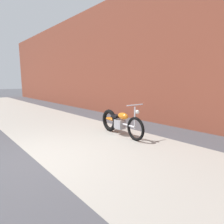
% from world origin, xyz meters
% --- Properties ---
extents(ground_plane, '(80.00, 80.00, 0.00)m').
position_xyz_m(ground_plane, '(0.00, 0.00, 0.00)').
color(ground_plane, '#47474C').
extents(sidewalk_slab, '(36.00, 3.50, 0.01)m').
position_xyz_m(sidewalk_slab, '(0.00, 1.75, 0.00)').
color(sidewalk_slab, '#9E998E').
rests_on(sidewalk_slab, ground).
extents(brick_building_wall, '(36.00, 0.50, 5.46)m').
position_xyz_m(brick_building_wall, '(0.00, 5.20, 2.73)').
color(brick_building_wall, brown).
rests_on(brick_building_wall, ground).
extents(motorcycle_orange, '(2.01, 0.59, 1.03)m').
position_xyz_m(motorcycle_orange, '(-0.33, 2.71, 0.40)').
color(motorcycle_orange, black).
rests_on(motorcycle_orange, ground).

